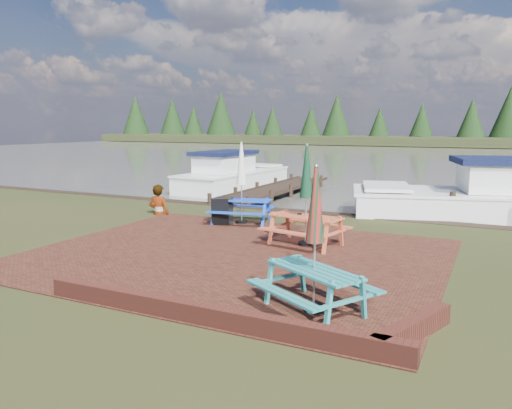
{
  "coord_description": "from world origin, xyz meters",
  "views": [
    {
      "loc": [
        5.21,
        -8.54,
        2.93
      ],
      "look_at": [
        -0.01,
        2.13,
        1.0
      ],
      "focal_mm": 35.0,
      "sensor_mm": 36.0,
      "label": 1
    }
  ],
  "objects_px": {
    "picnic_table_teal": "(314,262)",
    "boat_near": "(491,201)",
    "picnic_table_blue": "(242,196)",
    "chalkboard": "(222,211)",
    "boat_jetty": "(232,177)",
    "jetty": "(276,189)",
    "person": "(158,185)",
    "picnic_table_red": "(306,211)"
  },
  "relations": [
    {
      "from": "picnic_table_teal",
      "to": "boat_near",
      "type": "distance_m",
      "value": 10.73
    },
    {
      "from": "picnic_table_blue",
      "to": "boat_near",
      "type": "distance_m",
      "value": 8.14
    },
    {
      "from": "chalkboard",
      "to": "boat_near",
      "type": "relative_size",
      "value": 0.09
    },
    {
      "from": "boat_jetty",
      "to": "boat_near",
      "type": "relative_size",
      "value": 0.81
    },
    {
      "from": "jetty",
      "to": "person",
      "type": "xyz_separation_m",
      "value": [
        -1.15,
        -6.86,
        0.87
      ]
    },
    {
      "from": "jetty",
      "to": "boat_near",
      "type": "distance_m",
      "value": 8.84
    },
    {
      "from": "picnic_table_teal",
      "to": "picnic_table_red",
      "type": "distance_m",
      "value": 4.31
    },
    {
      "from": "picnic_table_teal",
      "to": "picnic_table_blue",
      "type": "height_order",
      "value": "picnic_table_blue"
    },
    {
      "from": "picnic_table_teal",
      "to": "chalkboard",
      "type": "height_order",
      "value": "picnic_table_teal"
    },
    {
      "from": "picnic_table_blue",
      "to": "boat_jetty",
      "type": "xyz_separation_m",
      "value": [
        -4.8,
        8.15,
        -0.43
      ]
    },
    {
      "from": "chalkboard",
      "to": "picnic_table_teal",
      "type": "bearing_deg",
      "value": -72.91
    },
    {
      "from": "chalkboard",
      "to": "boat_jetty",
      "type": "bearing_deg",
      "value": 92.51
    },
    {
      "from": "picnic_table_blue",
      "to": "jetty",
      "type": "distance_m",
      "value": 7.29
    },
    {
      "from": "picnic_table_teal",
      "to": "boat_near",
      "type": "height_order",
      "value": "picnic_table_teal"
    },
    {
      "from": "picnic_table_teal",
      "to": "picnic_table_blue",
      "type": "relative_size",
      "value": 0.96
    },
    {
      "from": "picnic_table_teal",
      "to": "jetty",
      "type": "relative_size",
      "value": 0.25
    },
    {
      "from": "jetty",
      "to": "boat_jetty",
      "type": "bearing_deg",
      "value": 157.67
    },
    {
      "from": "picnic_table_teal",
      "to": "person",
      "type": "distance_m",
      "value": 9.41
    },
    {
      "from": "picnic_table_blue",
      "to": "boat_near",
      "type": "xyz_separation_m",
      "value": [
        6.59,
        4.76,
        -0.37
      ]
    },
    {
      "from": "boat_near",
      "to": "boat_jetty",
      "type": "bearing_deg",
      "value": 58.06
    },
    {
      "from": "picnic_table_blue",
      "to": "boat_near",
      "type": "relative_size",
      "value": 0.27
    },
    {
      "from": "jetty",
      "to": "person",
      "type": "bearing_deg",
      "value": -99.53
    },
    {
      "from": "picnic_table_teal",
      "to": "person",
      "type": "height_order",
      "value": "picnic_table_teal"
    },
    {
      "from": "picnic_table_red",
      "to": "person",
      "type": "relative_size",
      "value": 1.24
    },
    {
      "from": "jetty",
      "to": "boat_jetty",
      "type": "xyz_separation_m",
      "value": [
        -2.84,
        1.17,
        0.3
      ]
    },
    {
      "from": "boat_near",
      "to": "picnic_table_red",
      "type": "bearing_deg",
      "value": 133.3
    },
    {
      "from": "jetty",
      "to": "chalkboard",
      "type": "bearing_deg",
      "value": -78.12
    },
    {
      "from": "boat_jetty",
      "to": "picnic_table_blue",
      "type": "bearing_deg",
      "value": -56.19
    },
    {
      "from": "chalkboard",
      "to": "person",
      "type": "distance_m",
      "value": 2.84
    },
    {
      "from": "picnic_table_teal",
      "to": "boat_jetty",
      "type": "xyz_separation_m",
      "value": [
        -9.07,
        13.86,
        -0.39
      ]
    },
    {
      "from": "chalkboard",
      "to": "picnic_table_blue",
      "type": "bearing_deg",
      "value": 24.8
    },
    {
      "from": "jetty",
      "to": "person",
      "type": "distance_m",
      "value": 7.01
    },
    {
      "from": "chalkboard",
      "to": "boat_jetty",
      "type": "xyz_separation_m",
      "value": [
        -4.41,
        8.61,
        -0.01
      ]
    },
    {
      "from": "picnic_table_red",
      "to": "picnic_table_blue",
      "type": "bearing_deg",
      "value": 158.76
    },
    {
      "from": "boat_jetty",
      "to": "picnic_table_teal",
      "type": "bearing_deg",
      "value": -53.46
    },
    {
      "from": "picnic_table_red",
      "to": "boat_near",
      "type": "height_order",
      "value": "picnic_table_red"
    },
    {
      "from": "picnic_table_teal",
      "to": "jetty",
      "type": "distance_m",
      "value": 14.16
    },
    {
      "from": "picnic_table_red",
      "to": "picnic_table_teal",
      "type": "bearing_deg",
      "value": -56.14
    },
    {
      "from": "person",
      "to": "boat_near",
      "type": "bearing_deg",
      "value": -160.15
    },
    {
      "from": "picnic_table_teal",
      "to": "person",
      "type": "relative_size",
      "value": 1.17
    },
    {
      "from": "picnic_table_blue",
      "to": "person",
      "type": "xyz_separation_m",
      "value": [
        -3.11,
        0.13,
        0.14
      ]
    },
    {
      "from": "picnic_table_blue",
      "to": "chalkboard",
      "type": "relative_size",
      "value": 2.96
    }
  ]
}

